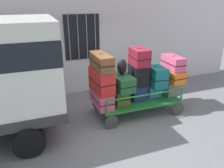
{
  "coord_description": "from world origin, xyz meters",
  "views": [
    {
      "loc": [
        -2.1,
        -5.0,
        3.29
      ],
      "look_at": [
        -0.11,
        0.34,
        1.02
      ],
      "focal_mm": 35.51,
      "sensor_mm": 36.0,
      "label": 1
    }
  ],
  "objects_px": {
    "suitcase_midleft_middle": "(121,82)",
    "suitcase_center_middle": "(138,75)",
    "luggage_cart": "(137,101)",
    "suitcase_left_top": "(101,62)",
    "suitcase_midright_middle": "(156,76)",
    "suitcase_left_bottom": "(101,98)",
    "suitcase_left_middle": "(102,80)",
    "suitcase_right_top": "(173,63)",
    "suitcase_midleft_bottom": "(120,95)",
    "suitcase_center_top": "(139,57)",
    "suitcase_midright_bottom": "(154,91)",
    "suitcase_center_bottom": "(138,92)",
    "backpack": "(122,67)",
    "suitcase_right_bottom": "(170,87)",
    "suitcase_right_middle": "(171,75)"
  },
  "relations": [
    {
      "from": "suitcase_center_bottom",
      "to": "suitcase_center_middle",
      "type": "height_order",
      "value": "suitcase_center_middle"
    },
    {
      "from": "suitcase_left_middle",
      "to": "suitcase_left_top",
      "type": "bearing_deg",
      "value": -90.0
    },
    {
      "from": "suitcase_right_middle",
      "to": "suitcase_right_top",
      "type": "height_order",
      "value": "suitcase_right_top"
    },
    {
      "from": "suitcase_center_top",
      "to": "suitcase_right_bottom",
      "type": "height_order",
      "value": "suitcase_center_top"
    },
    {
      "from": "luggage_cart",
      "to": "suitcase_midright_bottom",
      "type": "distance_m",
      "value": 0.61
    },
    {
      "from": "suitcase_center_bottom",
      "to": "backpack",
      "type": "xyz_separation_m",
      "value": [
        -0.52,
        0.02,
        0.84
      ]
    },
    {
      "from": "suitcase_midright_bottom",
      "to": "suitcase_left_top",
      "type": "bearing_deg",
      "value": -178.58
    },
    {
      "from": "suitcase_left_middle",
      "to": "suitcase_left_top",
      "type": "height_order",
      "value": "suitcase_left_top"
    },
    {
      "from": "suitcase_left_middle",
      "to": "suitcase_center_middle",
      "type": "height_order",
      "value": "suitcase_left_middle"
    },
    {
      "from": "suitcase_left_top",
      "to": "suitcase_midright_bottom",
      "type": "relative_size",
      "value": 2.34
    },
    {
      "from": "suitcase_midright_middle",
      "to": "suitcase_right_top",
      "type": "bearing_deg",
      "value": -1.73
    },
    {
      "from": "suitcase_left_middle",
      "to": "suitcase_center_bottom",
      "type": "bearing_deg",
      "value": -1.27
    },
    {
      "from": "suitcase_midleft_middle",
      "to": "suitcase_center_middle",
      "type": "xyz_separation_m",
      "value": [
        0.56,
        0.05,
        0.12
      ]
    },
    {
      "from": "suitcase_right_top",
      "to": "suitcase_midright_bottom",
      "type": "bearing_deg",
      "value": 175.27
    },
    {
      "from": "suitcase_midleft_bottom",
      "to": "suitcase_center_top",
      "type": "bearing_deg",
      "value": -0.18
    },
    {
      "from": "luggage_cart",
      "to": "suitcase_center_top",
      "type": "height_order",
      "value": "suitcase_center_top"
    },
    {
      "from": "luggage_cart",
      "to": "suitcase_left_top",
      "type": "distance_m",
      "value": 1.75
    },
    {
      "from": "suitcase_left_bottom",
      "to": "suitcase_center_middle",
      "type": "height_order",
      "value": "suitcase_center_middle"
    },
    {
      "from": "suitcase_left_middle",
      "to": "suitcase_midright_middle",
      "type": "height_order",
      "value": "suitcase_left_middle"
    },
    {
      "from": "suitcase_center_bottom",
      "to": "suitcase_midright_bottom",
      "type": "bearing_deg",
      "value": 5.75
    },
    {
      "from": "suitcase_right_middle",
      "to": "backpack",
      "type": "relative_size",
      "value": 2.19
    },
    {
      "from": "suitcase_center_middle",
      "to": "suitcase_center_top",
      "type": "height_order",
      "value": "suitcase_center_top"
    },
    {
      "from": "suitcase_center_middle",
      "to": "backpack",
      "type": "relative_size",
      "value": 1.34
    },
    {
      "from": "suitcase_center_bottom",
      "to": "backpack",
      "type": "height_order",
      "value": "backpack"
    },
    {
      "from": "suitcase_left_top",
      "to": "suitcase_midleft_bottom",
      "type": "distance_m",
      "value": 1.2
    },
    {
      "from": "suitcase_center_top",
      "to": "suitcase_left_bottom",
      "type": "bearing_deg",
      "value": 178.34
    },
    {
      "from": "suitcase_left_bottom",
      "to": "suitcase_midleft_bottom",
      "type": "distance_m",
      "value": 0.56
    },
    {
      "from": "suitcase_midright_bottom",
      "to": "suitcase_left_middle",
      "type": "bearing_deg",
      "value": -178.93
    },
    {
      "from": "suitcase_center_top",
      "to": "suitcase_center_middle",
      "type": "bearing_deg",
      "value": 90.0
    },
    {
      "from": "suitcase_center_middle",
      "to": "suitcase_midleft_middle",
      "type": "bearing_deg",
      "value": -175.37
    },
    {
      "from": "suitcase_right_top",
      "to": "suitcase_midleft_bottom",
      "type": "bearing_deg",
      "value": 178.84
    },
    {
      "from": "suitcase_right_top",
      "to": "suitcase_left_bottom",
      "type": "bearing_deg",
      "value": 178.35
    },
    {
      "from": "suitcase_left_middle",
      "to": "suitcase_center_top",
      "type": "distance_m",
      "value": 1.24
    },
    {
      "from": "suitcase_center_middle",
      "to": "suitcase_midright_bottom",
      "type": "height_order",
      "value": "suitcase_center_middle"
    },
    {
      "from": "suitcase_right_middle",
      "to": "backpack",
      "type": "bearing_deg",
      "value": -179.14
    },
    {
      "from": "suitcase_midleft_bottom",
      "to": "suitcase_center_middle",
      "type": "bearing_deg",
      "value": 0.69
    },
    {
      "from": "suitcase_right_middle",
      "to": "suitcase_left_middle",
      "type": "bearing_deg",
      "value": -179.4
    },
    {
      "from": "suitcase_midleft_bottom",
      "to": "suitcase_center_top",
      "type": "xyz_separation_m",
      "value": [
        0.56,
        -0.0,
        1.08
      ]
    },
    {
      "from": "suitcase_center_middle",
      "to": "backpack",
      "type": "bearing_deg",
      "value": -177.06
    },
    {
      "from": "suitcase_left_bottom",
      "to": "suitcase_center_top",
      "type": "relative_size",
      "value": 1.56
    },
    {
      "from": "suitcase_center_middle",
      "to": "backpack",
      "type": "xyz_separation_m",
      "value": [
        -0.52,
        -0.03,
        0.31
      ]
    },
    {
      "from": "luggage_cart",
      "to": "suitcase_left_middle",
      "type": "xyz_separation_m",
      "value": [
        -1.12,
        -0.01,
        0.82
      ]
    },
    {
      "from": "suitcase_right_middle",
      "to": "suitcase_midright_bottom",
      "type": "bearing_deg",
      "value": 179.18
    },
    {
      "from": "suitcase_midleft_middle",
      "to": "suitcase_right_top",
      "type": "height_order",
      "value": "suitcase_right_top"
    },
    {
      "from": "suitcase_midleft_bottom",
      "to": "backpack",
      "type": "relative_size",
      "value": 1.56
    },
    {
      "from": "suitcase_midright_middle",
      "to": "suitcase_midleft_middle",
      "type": "bearing_deg",
      "value": -178.9
    },
    {
      "from": "suitcase_right_top",
      "to": "backpack",
      "type": "relative_size",
      "value": 1.77
    },
    {
      "from": "suitcase_right_bottom",
      "to": "suitcase_right_top",
      "type": "bearing_deg",
      "value": -90.0
    },
    {
      "from": "suitcase_right_top",
      "to": "suitcase_midleft_middle",
      "type": "bearing_deg",
      "value": -179.84
    },
    {
      "from": "suitcase_center_middle",
      "to": "suitcase_left_top",
      "type": "bearing_deg",
      "value": -178.16
    }
  ]
}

